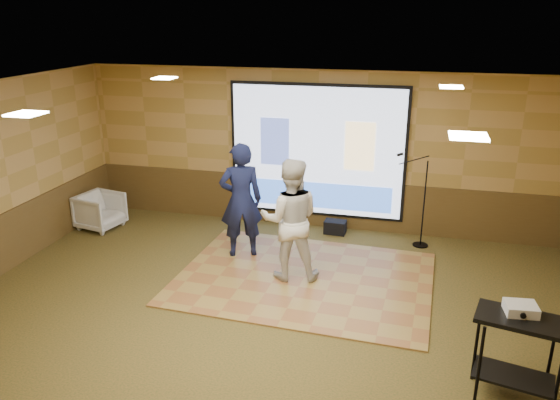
% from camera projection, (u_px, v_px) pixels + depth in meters
% --- Properties ---
extents(ground, '(9.00, 9.00, 0.00)m').
position_uv_depth(ground, '(269.00, 316.00, 7.53)').
color(ground, '#2A3216').
rests_on(ground, ground).
extents(room_shell, '(9.04, 7.04, 3.02)m').
position_uv_depth(room_shell, '(268.00, 170.00, 6.84)').
color(room_shell, '#AF8849').
rests_on(room_shell, ground).
extents(wainscot_back, '(9.00, 0.04, 0.95)m').
position_uv_depth(wainscot_back, '(316.00, 202.00, 10.56)').
color(wainscot_back, '#513A1B').
rests_on(wainscot_back, ground).
extents(projector_screen, '(3.32, 0.06, 2.52)m').
position_uv_depth(projector_screen, '(317.00, 153.00, 10.19)').
color(projector_screen, black).
rests_on(projector_screen, room_shell).
extents(downlight_nw, '(0.32, 0.32, 0.02)m').
position_uv_depth(downlight_nw, '(164.00, 78.00, 8.70)').
color(downlight_nw, '#FFEABF').
rests_on(downlight_nw, room_shell).
extents(downlight_ne, '(0.32, 0.32, 0.02)m').
position_uv_depth(downlight_ne, '(451.00, 87.00, 7.69)').
color(downlight_ne, '#FFEABF').
rests_on(downlight_ne, room_shell).
extents(downlight_sw, '(0.32, 0.32, 0.02)m').
position_uv_depth(downlight_sw, '(26.00, 114.00, 5.68)').
color(downlight_sw, '#FFEABF').
rests_on(downlight_sw, room_shell).
extents(downlight_se, '(0.32, 0.32, 0.02)m').
position_uv_depth(downlight_se, '(468.00, 136.00, 4.67)').
color(downlight_se, '#FFEABF').
rests_on(downlight_se, room_shell).
extents(dance_floor, '(4.02, 3.13, 0.03)m').
position_uv_depth(dance_floor, '(304.00, 278.00, 8.57)').
color(dance_floor, olive).
rests_on(dance_floor, ground).
extents(player_left, '(0.84, 0.71, 1.95)m').
position_uv_depth(player_left, '(241.00, 200.00, 9.07)').
color(player_left, '#13193D').
rests_on(player_left, dance_floor).
extents(player_right, '(1.06, 0.91, 1.91)m').
position_uv_depth(player_right, '(290.00, 220.00, 8.29)').
color(player_right, silver).
rests_on(player_right, dance_floor).
extents(av_table, '(0.92, 0.48, 0.97)m').
position_uv_depth(av_table, '(519.00, 342.00, 5.76)').
color(av_table, black).
rests_on(av_table, ground).
extents(projector, '(0.35, 0.30, 0.11)m').
position_uv_depth(projector, '(521.00, 309.00, 5.74)').
color(projector, silver).
rests_on(projector, av_table).
extents(mic_stand, '(0.66, 0.27, 1.70)m').
position_uv_depth(mic_stand, '(419.00, 220.00, 9.64)').
color(mic_stand, black).
rests_on(mic_stand, ground).
extents(banquet_chair, '(0.89, 0.87, 0.69)m').
position_uv_depth(banquet_chair, '(100.00, 211.00, 10.48)').
color(banquet_chair, gray).
rests_on(banquet_chair, ground).
extents(duffel_bag, '(0.41, 0.29, 0.25)m').
position_uv_depth(duffel_bag, '(335.00, 227.00, 10.30)').
color(duffel_bag, black).
rests_on(duffel_bag, ground).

